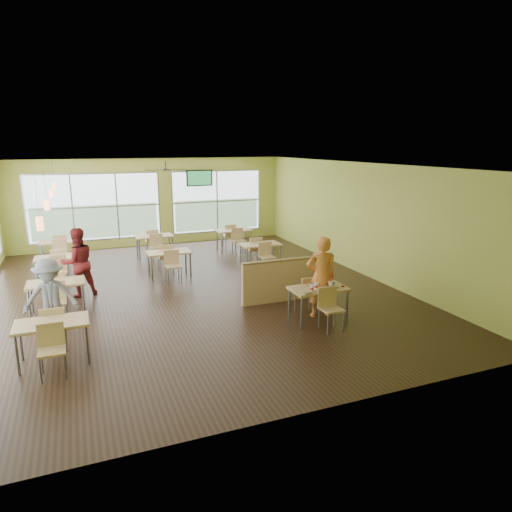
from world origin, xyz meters
The scene contains 20 objects.
room centered at (0.00, 0.00, 1.60)m, with size 12.00×12.04×3.20m.
window_bays centered at (-2.65, 3.08, 1.48)m, with size 9.24×10.24×2.38m.
main_table centered at (2.00, -3.00, 0.63)m, with size 1.22×1.52×0.87m.
half_wall_divider centered at (2.00, -1.55, 0.52)m, with size 2.40×0.14×1.04m.
dining_tables centered at (-1.05, 1.71, 0.63)m, with size 6.92×8.72×0.87m.
pendant_lights centered at (-3.20, 0.68, 2.45)m, with size 0.11×7.31×0.86m.
ceiling_fan centered at (0.00, 3.00, 2.95)m, with size 1.25×1.25×0.29m.
tv_backwall centered at (1.80, 5.90, 2.45)m, with size 1.00×0.07×0.60m.
man_plaid centered at (2.18, -2.77, 0.90)m, with size 0.66×0.43×1.81m, color #E24419.
patron_maroon centered at (-2.71, 0.66, 0.86)m, with size 0.84×0.65×1.72m, color maroon.
patron_grey centered at (-3.25, -1.72, 0.79)m, with size 1.02×0.58×1.57m, color slate.
cup_blue centered at (1.73, -3.19, 0.82)m, with size 0.10×0.10×0.35m.
cup_yellow centered at (1.88, -3.10, 0.82)m, with size 0.10×0.10×0.37m.
cup_red_near centered at (2.17, -3.21, 0.82)m, with size 0.09×0.09×0.34m.
cup_red_far centered at (2.25, -3.07, 0.82)m, with size 0.09×0.09×0.34m.
food_basket centered at (2.33, -2.90, 0.78)m, with size 0.22×0.22×0.05m.
ketchup_cup centered at (2.51, -3.15, 0.76)m, with size 0.07×0.07×0.03m, color #992104.
wrapper_left centered at (1.60, -3.28, 0.77)m, with size 0.17×0.15×0.04m, color olive.
wrapper_mid centered at (1.92, -2.83, 0.78)m, with size 0.22×0.20×0.06m, color olive.
wrapper_right centered at (2.33, -3.18, 0.77)m, with size 0.13×0.12×0.03m, color olive.
Camera 1 is at (-2.63, -11.07, 3.71)m, focal length 32.00 mm.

